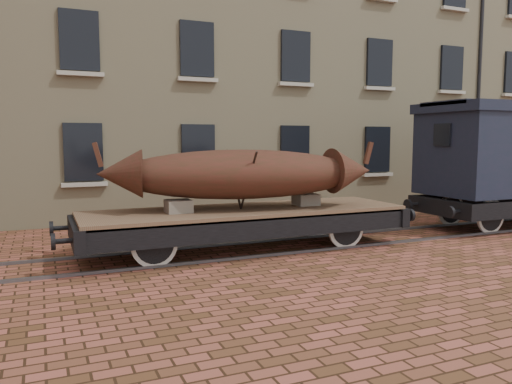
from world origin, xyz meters
name	(u,v)px	position (x,y,z in m)	size (l,w,h in m)	color
ground	(350,241)	(0.00, 0.00, 0.00)	(90.00, 90.00, 0.00)	#53321C
warehouse_cream	(283,40)	(3.00, 9.99, 7.00)	(40.00, 10.19, 14.00)	#CBBC8D
rail_track	(350,240)	(0.00, 0.00, 0.03)	(30.00, 1.52, 0.06)	#59595E
flatcar_wagon	(246,217)	(-2.88, 0.00, 0.79)	(8.35, 2.26, 1.26)	brown
iron_boat	(241,174)	(-2.99, 0.00, 1.79)	(6.39, 2.82, 1.54)	#4C2019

